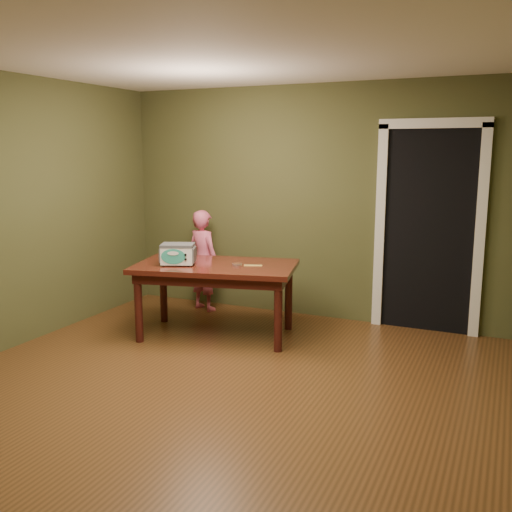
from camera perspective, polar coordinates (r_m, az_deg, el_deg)
The scene contains 8 objects.
floor at distance 4.55m, azimuth -5.44°, elevation -14.00°, with size 5.00×5.00×0.00m, color brown.
room_shell at distance 4.14m, azimuth -5.86°, elevation 8.00°, with size 4.52×5.02×2.61m.
doorway at distance 6.46m, azimuth 17.23°, elevation 2.70°, with size 1.10×0.66×2.25m.
dining_table at distance 5.80m, azimuth -4.04°, elevation -1.78°, with size 1.76×1.24×0.75m.
toy_oven at distance 5.77m, azimuth -7.82°, elevation 0.27°, with size 0.40×0.34×0.21m.
baking_pan at distance 5.70m, azimuth -1.90°, elevation -0.84°, with size 0.10×0.10×0.02m.
spatula at distance 5.68m, azimuth -0.28°, elevation -0.95°, with size 0.18×0.03×0.01m, color #F5E96A.
child at distance 6.78m, azimuth -5.27°, elevation -0.43°, with size 0.44×0.29×1.20m, color #E05C80.
Camera 1 is at (2.08, -3.58, 1.89)m, focal length 40.00 mm.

